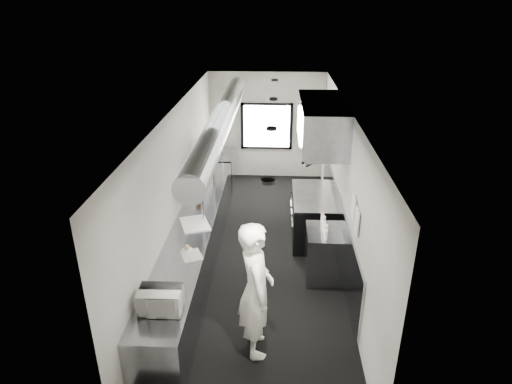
# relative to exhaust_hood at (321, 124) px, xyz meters

# --- Properties ---
(floor) EXTENTS (3.00, 8.00, 0.01)m
(floor) POSITION_rel_exhaust_hood_xyz_m (-1.10, -0.70, -2.39)
(floor) COLOR black
(floor) RESTS_ON ground
(ceiling) EXTENTS (3.00, 8.00, 0.01)m
(ceiling) POSITION_rel_exhaust_hood_xyz_m (-1.10, -0.70, 0.41)
(ceiling) COLOR silver
(ceiling) RESTS_ON wall_back
(wall_back) EXTENTS (3.00, 0.02, 2.80)m
(wall_back) POSITION_rel_exhaust_hood_xyz_m (-1.10, 3.30, -0.99)
(wall_back) COLOR #AFAEA6
(wall_back) RESTS_ON floor
(wall_front) EXTENTS (3.00, 0.02, 2.80)m
(wall_front) POSITION_rel_exhaust_hood_xyz_m (-1.10, -4.70, -0.99)
(wall_front) COLOR #AFAEA6
(wall_front) RESTS_ON floor
(wall_left) EXTENTS (0.02, 8.00, 2.80)m
(wall_left) POSITION_rel_exhaust_hood_xyz_m (-2.60, -0.70, -0.99)
(wall_left) COLOR #AFAEA6
(wall_left) RESTS_ON floor
(wall_right) EXTENTS (0.02, 8.00, 2.80)m
(wall_right) POSITION_rel_exhaust_hood_xyz_m (0.40, -0.70, -0.99)
(wall_right) COLOR #AFAEA6
(wall_right) RESTS_ON floor
(wall_cladding) EXTENTS (0.03, 5.50, 1.10)m
(wall_cladding) POSITION_rel_exhaust_hood_xyz_m (0.38, -0.40, -1.84)
(wall_cladding) COLOR gray
(wall_cladding) RESTS_ON wall_right
(hvac_duct) EXTENTS (0.40, 6.40, 0.40)m
(hvac_duct) POSITION_rel_exhaust_hood_xyz_m (-1.80, -0.30, 0.16)
(hvac_duct) COLOR gray
(hvac_duct) RESTS_ON ceiling
(service_window) EXTENTS (1.36, 0.05, 1.25)m
(service_window) POSITION_rel_exhaust_hood_xyz_m (-1.10, 3.26, -0.99)
(service_window) COLOR white
(service_window) RESTS_ON wall_back
(exhaust_hood) EXTENTS (0.81, 2.20, 0.88)m
(exhaust_hood) POSITION_rel_exhaust_hood_xyz_m (0.00, 0.00, 0.00)
(exhaust_hood) COLOR gray
(exhaust_hood) RESTS_ON ceiling
(prep_counter) EXTENTS (0.70, 6.00, 0.90)m
(prep_counter) POSITION_rel_exhaust_hood_xyz_m (-2.25, -1.20, -1.94)
(prep_counter) COLOR gray
(prep_counter) RESTS_ON floor
(pass_shelf) EXTENTS (0.45, 3.00, 0.68)m
(pass_shelf) POSITION_rel_exhaust_hood_xyz_m (-2.29, 0.30, -0.86)
(pass_shelf) COLOR gray
(pass_shelf) RESTS_ON prep_counter
(range) EXTENTS (0.88, 1.60, 0.94)m
(range) POSITION_rel_exhaust_hood_xyz_m (-0.06, 0.00, -1.92)
(range) COLOR black
(range) RESTS_ON floor
(bottle_station) EXTENTS (0.65, 0.80, 0.90)m
(bottle_station) POSITION_rel_exhaust_hood_xyz_m (0.05, -1.40, -1.94)
(bottle_station) COLOR gray
(bottle_station) RESTS_ON floor
(far_work_table) EXTENTS (0.70, 1.20, 0.90)m
(far_work_table) POSITION_rel_exhaust_hood_xyz_m (-2.25, 2.50, -1.94)
(far_work_table) COLOR gray
(far_work_table) RESTS_ON floor
(notice_sheet_a) EXTENTS (0.02, 0.28, 0.38)m
(notice_sheet_a) POSITION_rel_exhaust_hood_xyz_m (0.37, -1.90, -0.79)
(notice_sheet_a) COLOR white
(notice_sheet_a) RESTS_ON wall_right
(notice_sheet_b) EXTENTS (0.02, 0.28, 0.38)m
(notice_sheet_b) POSITION_rel_exhaust_hood_xyz_m (0.37, -2.25, -0.84)
(notice_sheet_b) COLOR white
(notice_sheet_b) RESTS_ON wall_right
(line_cook) EXTENTS (0.59, 0.80, 1.99)m
(line_cook) POSITION_rel_exhaust_hood_xyz_m (-1.05, -3.20, -1.40)
(line_cook) COLOR white
(line_cook) RESTS_ON floor
(microwave) EXTENTS (0.51, 0.39, 0.30)m
(microwave) POSITION_rel_exhaust_hood_xyz_m (-2.24, -3.56, -1.34)
(microwave) COLOR silver
(microwave) RESTS_ON prep_counter
(deli_tub_a) EXTENTS (0.15, 0.15, 0.10)m
(deli_tub_a) POSITION_rel_exhaust_hood_xyz_m (-2.40, -3.45, -1.44)
(deli_tub_a) COLOR #AEB7A8
(deli_tub_a) RESTS_ON prep_counter
(deli_tub_b) EXTENTS (0.14, 0.14, 0.09)m
(deli_tub_b) POSITION_rel_exhaust_hood_xyz_m (-2.41, -3.18, -1.45)
(deli_tub_b) COLOR #AEB7A8
(deli_tub_b) RESTS_ON prep_counter
(newspaper) EXTENTS (0.41, 0.45, 0.01)m
(newspaper) POSITION_rel_exhaust_hood_xyz_m (-2.09, -2.27, -1.49)
(newspaper) COLOR silver
(newspaper) RESTS_ON prep_counter
(small_plate) EXTENTS (0.20, 0.20, 0.01)m
(small_plate) POSITION_rel_exhaust_hood_xyz_m (-2.19, -2.12, -1.48)
(small_plate) COLOR white
(small_plate) RESTS_ON prep_counter
(pastry) EXTENTS (0.09, 0.09, 0.09)m
(pastry) POSITION_rel_exhaust_hood_xyz_m (-2.19, -2.12, -1.43)
(pastry) COLOR tan
(pastry) RESTS_ON small_plate
(cutting_board) EXTENTS (0.64, 0.72, 0.02)m
(cutting_board) POSITION_rel_exhaust_hood_xyz_m (-2.22, -1.26, -1.48)
(cutting_board) COLOR white
(cutting_board) RESTS_ON prep_counter
(knife_block) EXTENTS (0.11, 0.20, 0.21)m
(knife_block) POSITION_rel_exhaust_hood_xyz_m (-2.34, -0.21, -1.38)
(knife_block) COLOR #4E2D1B
(knife_block) RESTS_ON prep_counter
(plate_stack_a) EXTENTS (0.32, 0.32, 0.29)m
(plate_stack_a) POSITION_rel_exhaust_hood_xyz_m (-2.32, -0.36, -0.68)
(plate_stack_a) COLOR white
(plate_stack_a) RESTS_ON pass_shelf
(plate_stack_b) EXTENTS (0.25, 0.25, 0.28)m
(plate_stack_b) POSITION_rel_exhaust_hood_xyz_m (-2.27, -0.06, -0.68)
(plate_stack_b) COLOR white
(plate_stack_b) RESTS_ON pass_shelf
(plate_stack_c) EXTENTS (0.25, 0.25, 0.35)m
(plate_stack_c) POSITION_rel_exhaust_hood_xyz_m (-2.30, 0.43, -0.65)
(plate_stack_c) COLOR white
(plate_stack_c) RESTS_ON pass_shelf
(plate_stack_d) EXTENTS (0.28, 0.28, 0.33)m
(plate_stack_d) POSITION_rel_exhaust_hood_xyz_m (-2.30, 0.98, -0.65)
(plate_stack_d) COLOR white
(plate_stack_d) RESTS_ON pass_shelf
(squeeze_bottle_a) EXTENTS (0.07, 0.07, 0.17)m
(squeeze_bottle_a) POSITION_rel_exhaust_hood_xyz_m (0.02, -1.66, -1.41)
(squeeze_bottle_a) COLOR white
(squeeze_bottle_a) RESTS_ON bottle_station
(squeeze_bottle_b) EXTENTS (0.08, 0.08, 0.20)m
(squeeze_bottle_b) POSITION_rel_exhaust_hood_xyz_m (0.03, -1.54, -1.39)
(squeeze_bottle_b) COLOR white
(squeeze_bottle_b) RESTS_ON bottle_station
(squeeze_bottle_c) EXTENTS (0.08, 0.08, 0.19)m
(squeeze_bottle_c) POSITION_rel_exhaust_hood_xyz_m (0.01, -1.39, -1.40)
(squeeze_bottle_c) COLOR white
(squeeze_bottle_c) RESTS_ON bottle_station
(squeeze_bottle_d) EXTENTS (0.07, 0.07, 0.19)m
(squeeze_bottle_d) POSITION_rel_exhaust_hood_xyz_m (0.02, -1.22, -1.40)
(squeeze_bottle_d) COLOR white
(squeeze_bottle_d) RESTS_ON bottle_station
(squeeze_bottle_e) EXTENTS (0.07, 0.07, 0.18)m
(squeeze_bottle_e) POSITION_rel_exhaust_hood_xyz_m (0.01, -1.07, -1.40)
(squeeze_bottle_e) COLOR white
(squeeze_bottle_e) RESTS_ON bottle_station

